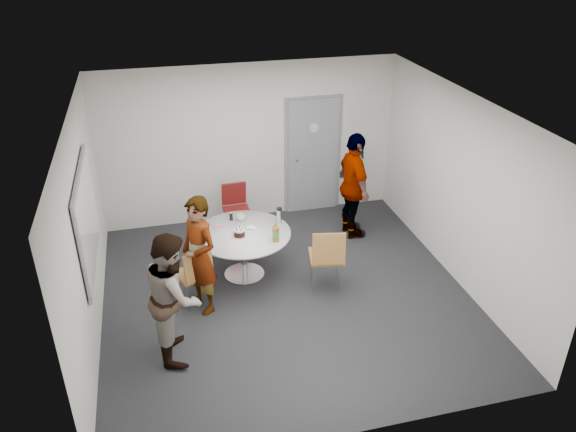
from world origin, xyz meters
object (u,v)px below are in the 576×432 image
object	(u,v)px
chair_far	(236,204)
chair_near_left	(196,272)
table	(245,238)
person_left	(174,296)
whiteboard	(87,218)
person_right	(354,186)
person_main	(199,256)
door	(313,156)
chair_near_right	(327,254)

from	to	relation	value
chair_far	chair_near_left	bearing A→B (deg)	63.14
table	person_left	bearing A→B (deg)	-127.25
whiteboard	person_right	bearing A→B (deg)	16.99
table	person_left	distance (m)	1.81
whiteboard	person_right	distance (m)	4.15
chair_near_left	person_main	bearing A→B (deg)	-74.39
table	chair_far	distance (m)	1.27
door	chair_near_left	world-z (taller)	door
chair_far	person_main	distance (m)	2.08
chair_far	door	bearing A→B (deg)	-161.01
table	chair_near_right	distance (m)	1.23
chair_far	person_right	distance (m)	1.95
whiteboard	chair_far	distance (m)	2.85
table	person_right	xyz separation A→B (m)	(1.92, 0.75, 0.27)
person_main	chair_far	bearing A→B (deg)	126.07
chair_near_right	person_main	size ratio (longest dim) A/B	0.60
door	chair_far	size ratio (longest dim) A/B	2.39
table	person_main	size ratio (longest dim) A/B	0.83
whiteboard	person_left	distance (m)	1.49
door	table	xyz separation A→B (m)	(-1.55, -1.84, -0.41)
whiteboard	chair_near_right	bearing A→B (deg)	-4.27
chair_near_left	person_left	size ratio (longest dim) A/B	0.54
person_main	person_right	distance (m)	2.98
table	person_main	world-z (taller)	person_main
table	chair_near_right	bearing A→B (deg)	-33.05
table	chair_near_left	distance (m)	0.95
chair_near_right	person_main	xyz separation A→B (m)	(-1.74, 0.03, 0.22)
chair_far	table	bearing A→B (deg)	84.56
door	person_right	bearing A→B (deg)	-71.20
table	chair_far	size ratio (longest dim) A/B	1.55
chair_near_right	chair_far	distance (m)	2.16
person_left	table	bearing A→B (deg)	-35.42
chair_near_left	person_right	bearing A→B (deg)	5.95
chair_near_left	door	bearing A→B (deg)	25.83
chair_near_right	person_right	world-z (taller)	person_right
person_main	whiteboard	bearing A→B (deg)	-130.11
person_main	person_left	xyz separation A→B (m)	(-0.38, -0.79, -0.01)
whiteboard	person_main	size ratio (longest dim) A/B	1.15
table	person_main	bearing A→B (deg)	-137.91
table	chair_far	xyz separation A→B (m)	(0.08, 1.27, -0.08)
table	chair_near_right	xyz separation A→B (m)	(1.03, -0.67, -0.02)
chair_near_left	chair_near_right	xyz separation A→B (m)	(1.80, -0.12, 0.07)
door	chair_near_right	distance (m)	2.60
person_right	chair_far	bearing A→B (deg)	72.64
table	chair_near_left	size ratio (longest dim) A/B	1.57
chair_near_right	person_left	bearing A→B (deg)	-149.42
person_main	person_left	bearing A→B (deg)	-57.22
door	person_right	world-z (taller)	door
chair_near_right	chair_far	size ratio (longest dim) A/B	1.11
door	chair_near_right	world-z (taller)	door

